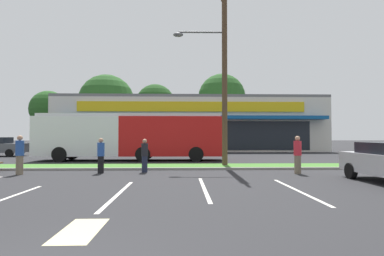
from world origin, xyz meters
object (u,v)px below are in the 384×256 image
(utility_pole, at_px, (222,67))
(city_bus, at_px, (131,135))
(pedestrian_near_bench, at_px, (145,155))
(car_0, at_px, (95,147))
(pedestrian_by_pole, at_px, (20,155))
(pedestrian_mid, at_px, (101,156))
(pedestrian_far, at_px, (298,155))

(utility_pole, distance_m, city_bus, 8.50)
(city_bus, relative_size, pedestrian_near_bench, 8.19)
(utility_pole, xyz_separation_m, pedestrian_near_bench, (-4.01, -2.38, -4.79))
(car_0, bearing_deg, pedestrian_by_pole, 92.39)
(utility_pole, xyz_separation_m, pedestrian_mid, (-5.99, -2.73, -4.76))
(pedestrian_near_bench, bearing_deg, pedestrian_mid, -147.73)
(utility_pole, relative_size, pedestrian_mid, 6.43)
(utility_pole, bearing_deg, car_0, 132.00)
(pedestrian_mid, distance_m, pedestrian_far, 9.04)
(utility_pole, relative_size, pedestrian_by_pole, 5.97)
(pedestrian_near_bench, xyz_separation_m, pedestrian_far, (7.05, -0.85, 0.07))
(pedestrian_mid, relative_size, pedestrian_far, 0.94)
(car_0, distance_m, pedestrian_mid, 14.51)
(pedestrian_by_pole, xyz_separation_m, pedestrian_mid, (3.48, 0.43, -0.06))
(pedestrian_far, bearing_deg, pedestrian_mid, 78.94)
(car_0, distance_m, pedestrian_by_pole, 14.37)
(car_0, relative_size, pedestrian_mid, 2.80)
(utility_pole, distance_m, car_0, 15.81)
(car_0, xyz_separation_m, pedestrian_far, (13.11, -14.42, 0.13))
(car_0, height_order, pedestrian_near_bench, pedestrian_near_bench)
(city_bus, distance_m, pedestrian_far, 12.04)
(city_bus, distance_m, car_0, 7.68)
(utility_pole, height_order, pedestrian_mid, utility_pole)
(pedestrian_by_pole, height_order, pedestrian_far, pedestrian_by_pole)
(pedestrian_by_pole, bearing_deg, utility_pole, -127.34)
(car_0, xyz_separation_m, pedestrian_near_bench, (6.06, -13.57, 0.06))
(utility_pole, distance_m, pedestrian_mid, 8.13)
(car_0, xyz_separation_m, pedestrian_by_pole, (0.60, -14.35, 0.14))
(city_bus, bearing_deg, pedestrian_near_bench, 104.09)
(utility_pole, relative_size, pedestrian_far, 6.07)
(utility_pole, relative_size, car_0, 2.30)
(car_0, relative_size, pedestrian_by_pole, 2.60)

